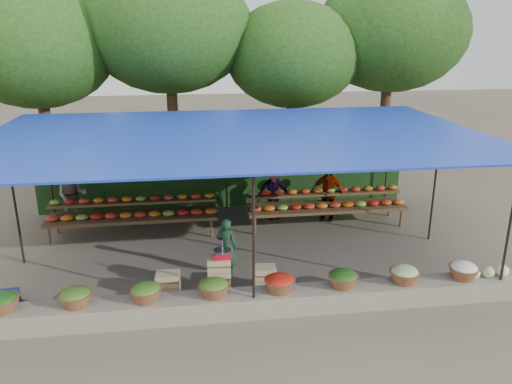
{
  "coord_description": "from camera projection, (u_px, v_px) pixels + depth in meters",
  "views": [
    {
      "loc": [
        -1.06,
        -10.75,
        4.99
      ],
      "look_at": [
        0.48,
        0.2,
        1.37
      ],
      "focal_mm": 35.0,
      "sensor_mm": 36.0,
      "label": 1
    }
  ],
  "objects": [
    {
      "name": "produce_baskets",
      "position": [
        247.0,
        286.0,
        9.03
      ],
      "size": [
        8.98,
        0.58,
        0.34
      ],
      "color": "brown",
      "rests_on": "stone_curb"
    },
    {
      "name": "customer_mid",
      "position": [
        274.0,
        191.0,
        13.54
      ],
      "size": [
        1.1,
        0.74,
        1.58
      ],
      "primitive_type": "imported",
      "rotation": [
        0.0,
        0.0,
        0.16
      ],
      "color": "slate",
      "rests_on": "ground"
    },
    {
      "name": "ground",
      "position": [
        237.0,
        250.0,
        11.81
      ],
      "size": [
        60.0,
        60.0,
        0.0
      ],
      "primitive_type": "plane",
      "color": "brown",
      "rests_on": "ground"
    },
    {
      "name": "vendor_seated",
      "position": [
        226.0,
        247.0,
        10.52
      ],
      "size": [
        0.53,
        0.45,
        1.24
      ],
      "primitive_type": "imported",
      "rotation": [
        0.0,
        0.0,
        2.76
      ],
      "color": "#1B3C26",
      "rests_on": "ground"
    },
    {
      "name": "customer_right",
      "position": [
        328.0,
        193.0,
        13.49
      ],
      "size": [
        0.98,
        0.77,
        1.55
      ],
      "primitive_type": "imported",
      "rotation": [
        0.0,
        0.0,
        -0.5
      ],
      "color": "slate",
      "rests_on": "ground"
    },
    {
      "name": "netting_backdrop",
      "position": [
        225.0,
        165.0,
        14.39
      ],
      "size": [
        10.6,
        0.06,
        2.5
      ],
      "primitive_type": "cube",
      "color": "#1D4619",
      "rests_on": "ground"
    },
    {
      "name": "stall_canopy",
      "position": [
        236.0,
        139.0,
        11.03
      ],
      "size": [
        10.8,
        6.6,
        2.82
      ],
      "color": "black",
      "rests_on": "ground"
    },
    {
      "name": "tree_row",
      "position": [
        231.0,
        38.0,
        16.14
      ],
      "size": [
        16.51,
        5.5,
        7.12
      ],
      "color": "#331D12",
      "rests_on": "ground"
    },
    {
      "name": "blue_crate_front",
      "position": [
        5.0,
        299.0,
        9.39
      ],
      "size": [
        0.51,
        0.39,
        0.29
      ],
      "primitive_type": "cube",
      "rotation": [
        0.0,
        0.0,
        0.11
      ],
      "color": "navy",
      "rests_on": "ground"
    },
    {
      "name": "fruit_table_right",
      "position": [
        326.0,
        203.0,
        13.23
      ],
      "size": [
        4.21,
        0.95,
        0.93
      ],
      "color": "#533A21",
      "rests_on": "ground"
    },
    {
      "name": "crate_counter",
      "position": [
        218.0,
        279.0,
        9.8
      ],
      "size": [
        2.37,
        0.37,
        0.77
      ],
      "color": "tan",
      "rests_on": "ground"
    },
    {
      "name": "weighing_scale",
      "position": [
        223.0,
        253.0,
        9.64
      ],
      "size": [
        0.35,
        0.35,
        0.37
      ],
      "color": "red",
      "rests_on": "crate_counter"
    },
    {
      "name": "fruit_table_left",
      "position": [
        133.0,
        212.0,
        12.56
      ],
      "size": [
        4.21,
        0.95,
        0.93
      ],
      "color": "#533A21",
      "rests_on": "ground"
    },
    {
      "name": "stone_curb",
      "position": [
        253.0,
        303.0,
        9.16
      ],
      "size": [
        10.6,
        0.55,
        0.4
      ],
      "primitive_type": "cube",
      "color": "gray",
      "rests_on": "ground"
    },
    {
      "name": "customer_left",
      "position": [
        72.0,
        195.0,
        13.25
      ],
      "size": [
        0.79,
        0.63,
        1.58
      ],
      "primitive_type": "imported",
      "rotation": [
        0.0,
        0.0,
        0.04
      ],
      "color": "slate",
      "rests_on": "ground"
    }
  ]
}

